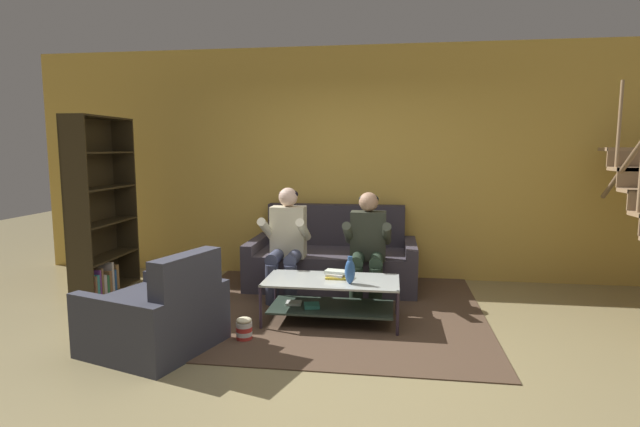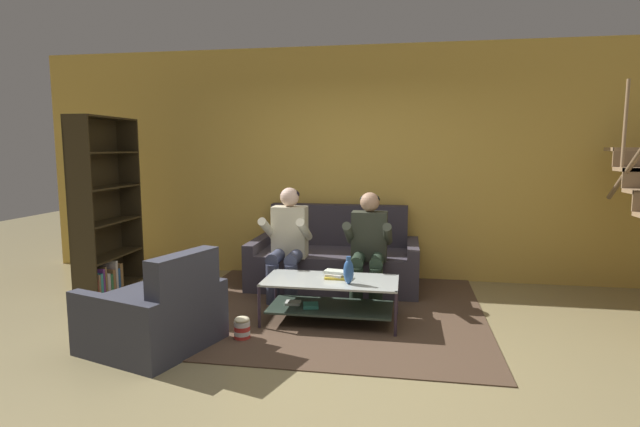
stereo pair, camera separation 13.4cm
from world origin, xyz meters
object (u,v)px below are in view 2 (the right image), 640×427
couch (335,261)px  vase (349,271)px  person_seated_left (288,239)px  armchair (155,315)px  person_seated_right (369,243)px  popcorn_tub (242,328)px  coffee_table (330,293)px  book_stack (336,274)px  bookshelf (102,222)px

couch → vase: size_ratio=7.70×
person_seated_left → armchair: (-0.76, -1.55, -0.39)m
couch → person_seated_left: person_seated_left is taller
couch → armchair: size_ratio=1.75×
couch → person_seated_right: 0.81m
couch → popcorn_tub: 1.93m
coffee_table → vase: vase is taller
couch → vase: 1.45m
coffee_table → book_stack: 0.19m
person_seated_left → coffee_table: (0.58, -0.70, -0.38)m
armchair → vase: bearing=25.4°
coffee_table → bookshelf: bookshelf is taller
person_seated_left → vase: size_ratio=4.76×
couch → armchair: couch is taller
person_seated_right → bookshelf: size_ratio=0.59×
vase → bookshelf: size_ratio=0.13×
armchair → popcorn_tub: 0.73m
person_seated_right → armchair: bearing=-136.8°
person_seated_right → vase: person_seated_right is taller
coffee_table → person_seated_left: bearing=129.5°
vase → bookshelf: 3.04m
couch → bookshelf: bookshelf is taller
vase → person_seated_right: bearing=81.7°
couch → book_stack: 1.22m
vase → armchair: size_ratio=0.23×
person_seated_left → person_seated_right: person_seated_left is taller
couch → person_seated_right: person_seated_right is taller
couch → coffee_table: couch is taller
coffee_table → bookshelf: 2.86m
couch → book_stack: couch is taller
bookshelf → armchair: 2.11m
vase → armchair: armchair is taller
book_stack → bookshelf: (-2.79, 0.55, 0.36)m
couch → bookshelf: 2.74m
person_seated_left → bookshelf: (-2.17, -0.08, 0.14)m
couch → person_seated_left: 0.81m
bookshelf → popcorn_tub: size_ratio=10.02×
book_stack → vase: bearing=-54.1°
bookshelf → couch: bearing=14.1°
bookshelf → person_seated_left: bearing=2.1°
coffee_table → bookshelf: bearing=167.3°
couch → coffee_table: (0.13, -1.27, -0.02)m
vase → popcorn_tub: (-0.87, -0.44, -0.43)m
person_seated_left → person_seated_right: size_ratio=1.03×
vase → person_seated_left: bearing=133.0°
book_stack → armchair: 1.67m
book_stack → popcorn_tub: size_ratio=1.19×
person_seated_left → person_seated_right: bearing=-0.2°
vase → book_stack: size_ratio=1.07×
person_seated_left → coffee_table: 0.98m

